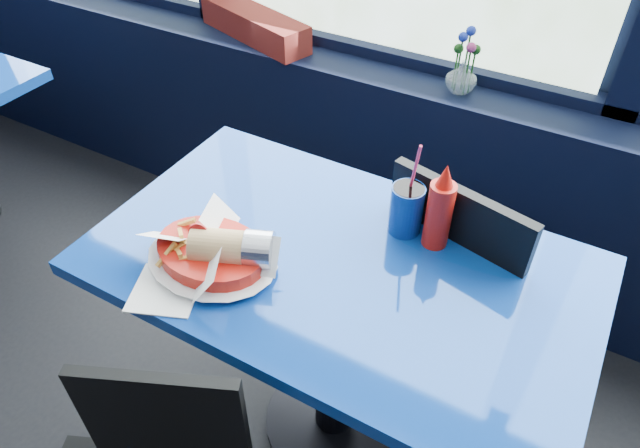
{
  "coord_description": "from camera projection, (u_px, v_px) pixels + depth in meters",
  "views": [
    {
      "loc": [
        0.74,
        1.14,
        1.72
      ],
      "look_at": [
        0.26,
        1.98,
        0.86
      ],
      "focal_mm": 32.0,
      "sensor_mm": 36.0,
      "label": 1
    }
  ],
  "objects": [
    {
      "name": "window_sill",
      "position": [
        373.0,
        161.0,
        2.27
      ],
      "size": [
        5.0,
        0.26,
        0.8
      ],
      "primitive_type": "cube",
      "color": "black",
      "rests_on": "ground"
    },
    {
      "name": "near_table",
      "position": [
        337.0,
        309.0,
        1.49
      ],
      "size": [
        1.2,
        0.7,
        0.75
      ],
      "color": "black",
      "rests_on": "ground"
    },
    {
      "name": "chair_near_back",
      "position": [
        446.0,
        271.0,
        1.66
      ],
      "size": [
        0.49,
        0.49,
        0.9
      ],
      "rotation": [
        0.0,
        0.0,
        2.91
      ],
      "color": "black",
      "rests_on": "ground"
    },
    {
      "name": "planter_box",
      "position": [
        254.0,
        25.0,
        2.16
      ],
      "size": [
        0.53,
        0.28,
        0.1
      ],
      "primitive_type": "cube",
      "rotation": [
        0.0,
        0.0,
        -0.32
      ],
      "color": "maroon",
      "rests_on": "window_sill"
    },
    {
      "name": "flower_vase",
      "position": [
        462.0,
        73.0,
        1.84
      ],
      "size": [
        0.13,
        0.14,
        0.21
      ],
      "rotation": [
        0.0,
        0.0,
        0.37
      ],
      "color": "silver",
      "rests_on": "window_sill"
    },
    {
      "name": "food_basket",
      "position": [
        214.0,
        252.0,
        1.33
      ],
      "size": [
        0.3,
        0.29,
        0.11
      ],
      "rotation": [
        0.0,
        0.0,
        -0.04
      ],
      "color": "red",
      "rests_on": "near_table"
    },
    {
      "name": "ketchup_bottle",
      "position": [
        439.0,
        210.0,
        1.34
      ],
      "size": [
        0.06,
        0.06,
        0.24
      ],
      "color": "red",
      "rests_on": "near_table"
    },
    {
      "name": "soda_cup",
      "position": [
        406.0,
        208.0,
        1.4
      ],
      "size": [
        0.08,
        0.08,
        0.28
      ],
      "rotation": [
        0.0,
        0.0,
        0.01
      ],
      "color": "navy",
      "rests_on": "near_table"
    },
    {
      "name": "napkin",
      "position": [
        166.0,
        290.0,
        1.29
      ],
      "size": [
        0.19,
        0.19,
        0.0
      ],
      "primitive_type": "cube",
      "rotation": [
        0.0,
        0.0,
        0.38
      ],
      "color": "white",
      "rests_on": "near_table"
    }
  ]
}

